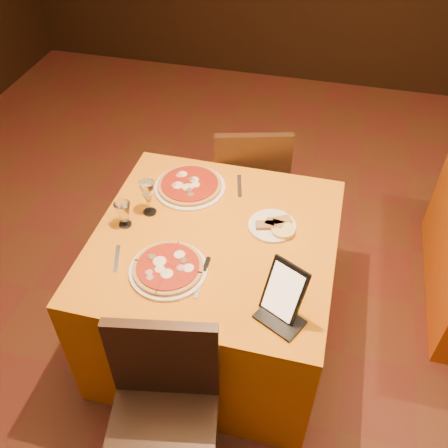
% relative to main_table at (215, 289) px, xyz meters
% --- Properties ---
extents(floor, '(6.00, 7.00, 0.01)m').
position_rel_main_table_xyz_m(floor, '(0.33, -0.41, -0.38)').
color(floor, '#5E2D19').
rests_on(floor, ground).
extents(main_table, '(1.10, 1.10, 0.75)m').
position_rel_main_table_xyz_m(main_table, '(0.00, 0.00, 0.00)').
color(main_table, orange).
rests_on(main_table, floor).
extents(chair_main_near, '(0.49, 0.49, 0.91)m').
position_rel_main_table_xyz_m(chair_main_near, '(0.00, -0.81, 0.08)').
color(chair_main_near, black).
rests_on(chair_main_near, floor).
extents(chair_main_far, '(0.51, 0.51, 0.91)m').
position_rel_main_table_xyz_m(chair_main_far, '(0.00, 0.81, 0.08)').
color(chair_main_far, black).
rests_on(chair_main_far, floor).
extents(pizza_near, '(0.34, 0.34, 0.03)m').
position_rel_main_table_xyz_m(pizza_near, '(-0.14, -0.25, 0.39)').
color(pizza_near, white).
rests_on(pizza_near, main_table).
extents(pizza_far, '(0.36, 0.36, 0.03)m').
position_rel_main_table_xyz_m(pizza_far, '(-0.21, 0.31, 0.39)').
color(pizza_far, white).
rests_on(pizza_far, main_table).
extents(cutlet_dish, '(0.22, 0.22, 0.03)m').
position_rel_main_table_xyz_m(cutlet_dish, '(0.24, 0.13, 0.39)').
color(cutlet_dish, white).
rests_on(cutlet_dish, main_table).
extents(wine_glass, '(0.08, 0.08, 0.19)m').
position_rel_main_table_xyz_m(wine_glass, '(-0.34, 0.09, 0.47)').
color(wine_glass, '#E8D484').
rests_on(wine_glass, main_table).
extents(water_glass, '(0.08, 0.08, 0.13)m').
position_rel_main_table_xyz_m(water_glass, '(-0.43, -0.02, 0.44)').
color(water_glass, white).
rests_on(water_glass, main_table).
extents(tablet, '(0.19, 0.16, 0.23)m').
position_rel_main_table_xyz_m(tablet, '(0.36, -0.34, 0.49)').
color(tablet, black).
rests_on(tablet, main_table).
extents(knife, '(0.02, 0.20, 0.01)m').
position_rel_main_table_xyz_m(knife, '(0.01, -0.27, 0.38)').
color(knife, silver).
rests_on(knife, main_table).
extents(fork_near, '(0.07, 0.15, 0.01)m').
position_rel_main_table_xyz_m(fork_near, '(-0.38, -0.24, 0.38)').
color(fork_near, '#B2B2B9').
rests_on(fork_near, main_table).
extents(fork_far, '(0.06, 0.18, 0.01)m').
position_rel_main_table_xyz_m(fork_far, '(0.03, 0.38, 0.38)').
color(fork_far, '#ADAEB4').
rests_on(fork_far, main_table).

